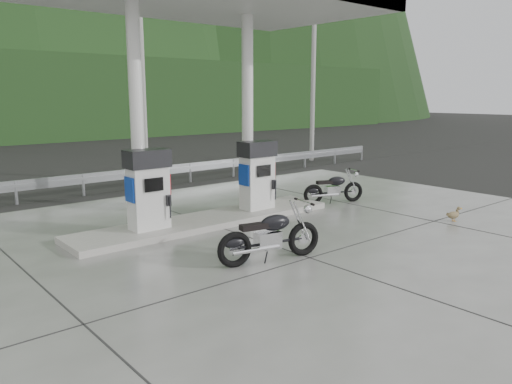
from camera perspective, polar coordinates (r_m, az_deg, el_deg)
ground at (r=10.58m, az=2.25°, el=-6.32°), size 160.00×160.00×0.00m
forecourt_apron at (r=10.58m, az=2.25°, el=-6.26°), size 18.00×14.00×0.02m
pump_island at (r=12.45m, az=-5.51°, el=-3.25°), size 7.00×1.40×0.15m
gas_pump_left at (r=11.44m, az=-12.22°, el=0.28°), size 0.95×0.55×1.80m
gas_pump_right at (r=13.20m, az=0.14°, el=1.94°), size 0.95×0.55×1.80m
canopy_column_left at (r=11.61m, az=-13.47°, el=8.34°), size 0.30×0.30×5.00m
canopy_column_right at (r=13.36m, az=-0.98°, el=8.94°), size 0.30×0.30×5.00m
guardrail at (r=17.07m, az=-16.09°, el=2.34°), size 26.00×0.16×1.42m
road at (r=20.40m, az=-20.01°, el=1.44°), size 60.00×7.00×0.01m
utility_pole_b at (r=19.14m, az=-12.90°, el=13.26°), size 0.22×0.22×8.00m
utility_pole_c at (r=24.61m, az=6.55°, el=12.89°), size 0.22×0.22×8.00m
motorcycle_left at (r=9.53m, az=1.64°, el=-5.10°), size 2.14×1.07×0.97m
motorcycle_right at (r=14.87m, az=8.86°, el=0.37°), size 1.87×1.17×0.85m
duck at (r=13.53m, az=21.63°, el=-2.48°), size 0.45×0.22×0.31m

